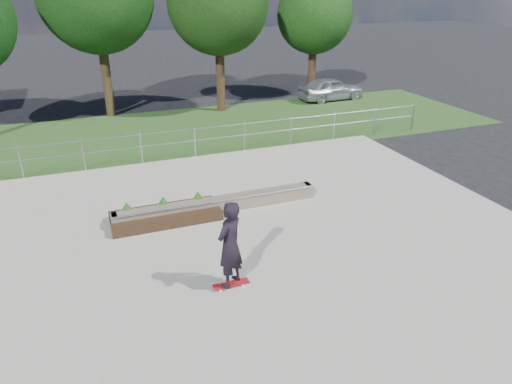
% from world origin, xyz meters
% --- Properties ---
extents(ground, '(120.00, 120.00, 0.00)m').
position_xyz_m(ground, '(0.00, 0.00, 0.00)').
color(ground, black).
rests_on(ground, ground).
extents(grass_verge, '(30.00, 8.00, 0.02)m').
position_xyz_m(grass_verge, '(0.00, 11.00, 0.01)').
color(grass_verge, '#25461C').
rests_on(grass_verge, ground).
extents(concrete_slab, '(15.00, 15.00, 0.06)m').
position_xyz_m(concrete_slab, '(0.00, 0.00, 0.03)').
color(concrete_slab, gray).
rests_on(concrete_slab, ground).
extents(fence, '(20.06, 0.06, 1.20)m').
position_xyz_m(fence, '(0.00, 7.50, 0.77)').
color(fence, gray).
rests_on(fence, ground).
extents(tree_mid_right, '(4.90, 4.90, 7.70)m').
position_xyz_m(tree_mid_right, '(3.00, 14.00, 5.23)').
color(tree_mid_right, black).
rests_on(tree_mid_right, ground).
extents(tree_far_right, '(4.20, 4.20, 6.60)m').
position_xyz_m(tree_far_right, '(9.00, 15.50, 4.48)').
color(tree_far_right, black).
rests_on(tree_far_right, ground).
extents(grind_ledge, '(6.00, 0.44, 0.43)m').
position_xyz_m(grind_ledge, '(-0.49, 2.78, 0.26)').
color(grind_ledge, brown).
rests_on(grind_ledge, concrete_slab).
extents(planter_bed, '(3.00, 1.20, 0.61)m').
position_xyz_m(planter_bed, '(-2.02, 2.82, 0.24)').
color(planter_bed, black).
rests_on(planter_bed, concrete_slab).
extents(skateboarder, '(0.86, 0.81, 2.05)m').
position_xyz_m(skateboarder, '(-1.27, -0.83, 1.12)').
color(skateboarder, white).
rests_on(skateboarder, concrete_slab).
extents(parked_car, '(3.84, 1.72, 1.28)m').
position_xyz_m(parked_car, '(9.53, 14.09, 0.64)').
color(parked_car, '#A2A6AB').
rests_on(parked_car, ground).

